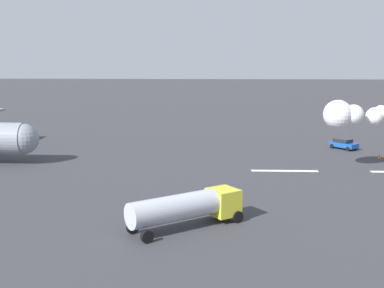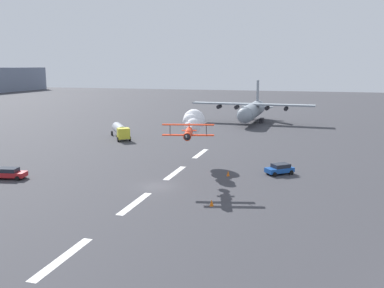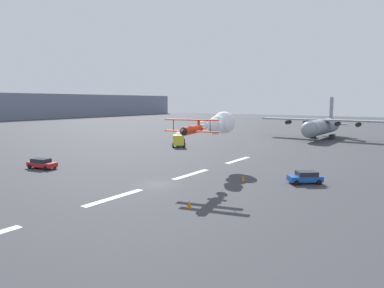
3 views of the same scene
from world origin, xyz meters
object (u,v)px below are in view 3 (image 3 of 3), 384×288
Objects in this scene: stunt_biplane_red at (218,124)px; traffic_cone_near at (189,204)px; cargo_transport_plane at (320,126)px; traffic_cone_far at (243,178)px; followme_car_yellow at (305,177)px; fuel_tanker_truck at (179,138)px; airport_staff_sedan at (42,163)px.

stunt_biplane_red is 20.44m from traffic_cone_near.
cargo_transport_plane is at bearing -1.84° from stunt_biplane_red.
cargo_transport_plane is 56.50m from traffic_cone_far.
cargo_transport_plane is 54.50m from followme_car_yellow.
traffic_cone_far is at bearing -130.58° from fuel_tanker_truck.
airport_staff_sedan is at bearing 123.80° from stunt_biplane_red.
traffic_cone_near is 1.00× the size of traffic_cone_far.
traffic_cone_far is (-4.85, -6.62, -6.38)m from stunt_biplane_red.
cargo_transport_plane is 3.55× the size of fuel_tanker_truck.
cargo_transport_plane is 69.61m from traffic_cone_near.
fuel_tanker_truck is 12.51× the size of traffic_cone_far.
followme_car_yellow is at bearing -121.06° from fuel_tanker_truck.
traffic_cone_near is (-3.21, -29.43, -0.44)m from airport_staff_sedan.
followme_car_yellow is at bearing -97.47° from stunt_biplane_red.
fuel_tanker_truck is at bearing 58.94° from followme_car_yellow.
cargo_transport_plane is at bearing 12.60° from followme_car_yellow.
cargo_transport_plane reaches higher than followme_car_yellow.
traffic_cone_far is (-24.40, -28.48, -1.38)m from fuel_tanker_truck.
traffic_cone_near is 13.13m from traffic_cone_far.
airport_staff_sedan is (-34.29, 0.17, -0.94)m from fuel_tanker_truck.
fuel_tanker_truck is (-31.80, 23.52, -1.69)m from cargo_transport_plane.
cargo_transport_plane is 7.84× the size of followme_car_yellow.
airport_staff_sedan is at bearing 160.28° from cargo_transport_plane.
cargo_transport_plane reaches higher than fuel_tanker_truck.
fuel_tanker_truck is 41.33m from followme_car_yellow.
followme_car_yellow is at bearing -69.96° from airport_staff_sedan.
traffic_cone_far is at bearing 3.42° from traffic_cone_near.
stunt_biplane_red is at bearing -56.20° from airport_staff_sedan.
fuel_tanker_truck is at bearing 37.97° from traffic_cone_near.
followme_car_yellow is at bearing -66.03° from traffic_cone_far.
fuel_tanker_truck is at bearing 49.42° from traffic_cone_far.
traffic_cone_far is (9.90, -28.65, -0.44)m from airport_staff_sedan.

